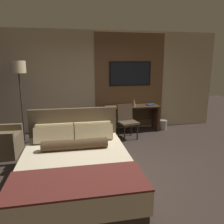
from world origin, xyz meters
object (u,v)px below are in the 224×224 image
desk (132,114)px  waste_bin (163,125)px  floor_lamp (19,74)px  tv (130,74)px  book (150,105)px  vase_tall (134,102)px  desk_chair (126,118)px  armchair_by_window (0,142)px  bed (76,167)px

desk → waste_bin: size_ratio=5.44×
floor_lamp → tv: bearing=12.8°
floor_lamp → book: size_ratio=7.68×
tv → vase_tall: (0.03, -0.33, -0.77)m
desk_chair → floor_lamp: bearing=163.8°
desk_chair → armchair_by_window: size_ratio=1.09×
tv → book: size_ratio=4.71×
tv → vase_tall: tv is taller
floor_lamp → armchair_by_window: bearing=-117.2°
desk → waste_bin: (0.94, -0.11, -0.35)m
armchair_by_window → waste_bin: size_ratio=2.88×
bed → tv: tv is taller
tv → book: 1.06m
desk_chair → armchair_by_window: bearing=177.9°
bed → vase_tall: 3.12m
desk → waste_bin: desk is taller
tv → armchair_by_window: 3.76m
desk → armchair_by_window: 3.44m
floor_lamp → vase_tall: 3.03m
tv → waste_bin: (0.94, -0.34, -1.49)m
vase_tall → book: bearing=8.1°
floor_lamp → waste_bin: floor_lamp is taller
desk → vase_tall: 0.38m
desk → floor_lamp: (-2.87, -0.43, 1.18)m
desk → tv: bearing=90.0°
waste_bin → book: bearing=169.2°
bed → book: bed is taller
floor_lamp → waste_bin: bearing=4.7°
tv → book: tv is taller
desk → desk_chair: (-0.30, -0.58, 0.03)m
desk_chair → floor_lamp: (-2.57, 0.15, 1.15)m
book → waste_bin: (0.39, -0.08, -0.61)m
floor_lamp → waste_bin: size_ratio=7.06×
desk_chair → floor_lamp: floor_lamp is taller
desk → tv: size_ratio=1.26×
desk → armchair_by_window: armchair_by_window is taller
tv → floor_lamp: 2.94m
desk → tv: tv is taller
bed → desk: bed is taller
desk_chair → book: size_ratio=3.40×
waste_bin → vase_tall: bearing=179.9°
vase_tall → book: (0.52, 0.07, -0.10)m
floor_lamp → book: floor_lamp is taller
desk_chair → vase_tall: 0.66m
bed → armchair_by_window: bearing=135.4°
armchair_by_window → vase_tall: (3.26, 1.02, 0.57)m
desk → tv: (-0.00, 0.22, 1.13)m
armchair_by_window → desk_chair: bearing=-76.9°
book → vase_tall: bearing=-171.9°
waste_bin → armchair_by_window: bearing=-166.2°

